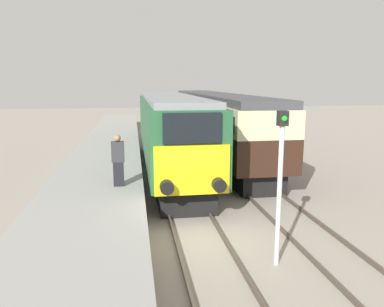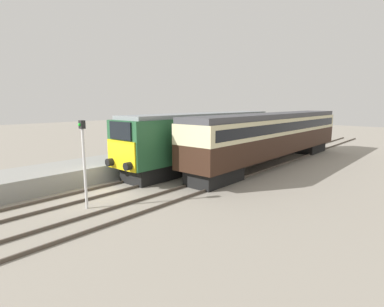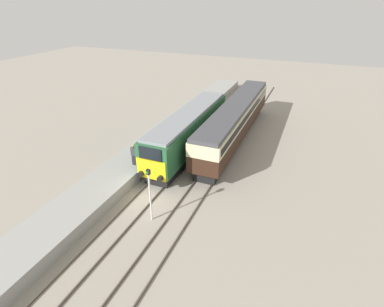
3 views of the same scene
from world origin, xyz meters
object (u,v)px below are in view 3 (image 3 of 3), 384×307
object	(u,v)px
passenger_carriage	(236,118)
person_on_platform	(134,155)
locomotive	(189,130)
signal_post	(150,191)

from	to	relation	value
passenger_carriage	person_on_platform	bearing A→B (deg)	-119.27
person_on_platform	passenger_carriage	bearing A→B (deg)	60.73
locomotive	person_on_platform	size ratio (longest dim) A/B	8.28
passenger_carriage	person_on_platform	size ratio (longest dim) A/B	10.78
passenger_carriage	locomotive	bearing A→B (deg)	-127.41
locomotive	passenger_carriage	bearing A→B (deg)	52.59
person_on_platform	signal_post	size ratio (longest dim) A/B	0.46
passenger_carriage	signal_post	size ratio (longest dim) A/B	4.97
signal_post	locomotive	bearing A→B (deg)	99.19
passenger_carriage	signal_post	distance (m)	15.05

